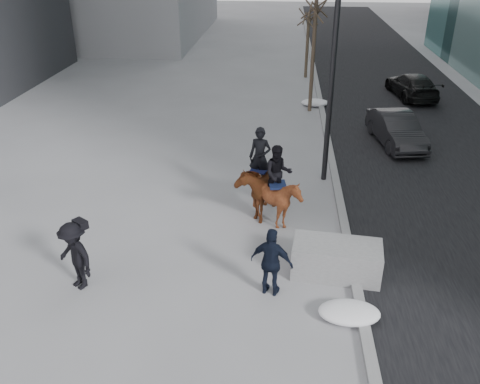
# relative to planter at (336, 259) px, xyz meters

# --- Properties ---
(ground) EXTENTS (120.00, 120.00, 0.00)m
(ground) POSITION_rel_planter_xyz_m (-2.54, 0.21, -0.43)
(ground) COLOR gray
(ground) RESTS_ON ground
(road) EXTENTS (8.00, 90.00, 0.01)m
(road) POSITION_rel_planter_xyz_m (4.46, 10.21, -0.43)
(road) COLOR black
(road) RESTS_ON ground
(curb) EXTENTS (0.25, 90.00, 0.12)m
(curb) POSITION_rel_planter_xyz_m (0.46, 10.21, -0.37)
(curb) COLOR gray
(curb) RESTS_ON ground
(planter) EXTENTS (2.29, 1.34, 0.87)m
(planter) POSITION_rel_planter_xyz_m (0.00, 0.00, 0.00)
(planter) COLOR gray
(planter) RESTS_ON ground
(car_near) EXTENTS (1.99, 4.11, 1.30)m
(car_near) POSITION_rel_planter_xyz_m (3.17, 9.27, 0.21)
(car_near) COLOR black
(car_near) RESTS_ON ground
(car_far) EXTENTS (2.34, 4.52, 1.25)m
(car_far) POSITION_rel_planter_xyz_m (5.29, 16.30, 0.19)
(car_far) COLOR black
(car_far) RESTS_ON ground
(tree_near) EXTENTS (1.20, 1.20, 5.75)m
(tree_near) POSITION_rel_planter_xyz_m (-0.14, 13.49, 2.44)
(tree_near) COLOR #36251F
(tree_near) RESTS_ON ground
(tree_far) EXTENTS (1.20, 1.20, 4.17)m
(tree_far) POSITION_rel_planter_xyz_m (-0.14, 20.12, 1.65)
(tree_far) COLOR #3C2C23
(tree_far) RESTS_ON ground
(mounted_left) EXTENTS (1.41, 2.24, 2.68)m
(mounted_left) POSITION_rel_planter_xyz_m (-2.10, 3.10, 0.56)
(mounted_left) COLOR #502D10
(mounted_left) RESTS_ON ground
(mounted_right) EXTENTS (1.49, 1.63, 2.45)m
(mounted_right) POSITION_rel_planter_xyz_m (-1.54, 2.32, 0.55)
(mounted_right) COLOR #4C1D0F
(mounted_right) RESTS_ON ground
(feeder) EXTENTS (1.11, 1.00, 1.75)m
(feeder) POSITION_rel_planter_xyz_m (-1.60, -0.91, 0.44)
(feeder) COLOR black
(feeder) RESTS_ON ground
(camera_crew) EXTENTS (1.30, 1.18, 1.75)m
(camera_crew) POSITION_rel_planter_xyz_m (-6.26, -1.04, 0.45)
(camera_crew) COLOR black
(camera_crew) RESTS_ON ground
(lamppost) EXTENTS (0.25, 1.04, 9.09)m
(lamppost) POSITION_rel_planter_xyz_m (0.06, 5.58, 4.56)
(lamppost) COLOR black
(lamppost) RESTS_ON ground
(snow_piles) EXTENTS (1.38, 16.84, 0.35)m
(snow_piles) POSITION_rel_planter_xyz_m (0.16, 6.27, -0.26)
(snow_piles) COLOR white
(snow_piles) RESTS_ON ground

